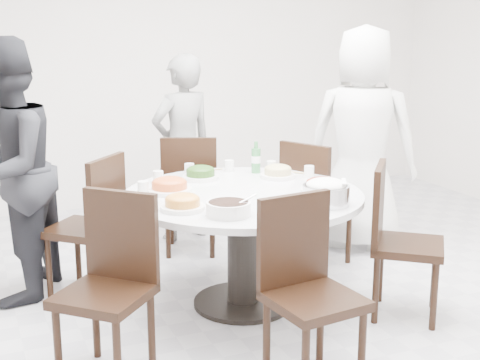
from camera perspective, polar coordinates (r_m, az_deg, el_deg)
name	(u,v)px	position (r m, az deg, el deg)	size (l,w,h in m)	color
floor	(302,313)	(4.31, 5.34, -11.26)	(6.00, 6.00, 0.01)	silver
wall_back	(161,62)	(6.72, -6.72, 9.94)	(6.00, 0.01, 2.80)	white
dining_table	(243,249)	(4.28, 0.26, -5.95)	(1.50, 1.50, 0.75)	silver
chair_ne	(318,203)	(5.00, 6.69, -1.98)	(0.42, 0.42, 0.95)	black
chair_n	(190,193)	(5.27, -4.25, -1.13)	(0.42, 0.42, 0.95)	black
chair_nw	(83,226)	(4.54, -13.21, -3.83)	(0.42, 0.42, 0.95)	black
chair_sw	(104,291)	(3.46, -11.57, -9.28)	(0.42, 0.42, 0.95)	black
chair_s	(315,296)	(3.35, 6.39, -9.80)	(0.42, 0.42, 0.95)	black
chair_se	(408,242)	(4.23, 14.17, -5.19)	(0.42, 0.42, 0.95)	black
diner_right	(362,139)	(5.37, 10.38, 3.45)	(0.87, 0.56, 1.77)	white
diner_middle	(183,148)	(5.55, -4.92, 2.74)	(0.56, 0.37, 1.54)	black
diner_left	(7,172)	(4.53, -19.29, 0.66)	(0.83, 0.65, 1.71)	black
dish_greens	(201,175)	(4.53, -3.39, 0.47)	(0.25, 0.25, 0.06)	white
dish_pale	(278,173)	(4.57, 3.24, 0.59)	(0.24, 0.24, 0.06)	white
dish_orange	(169,186)	(4.20, -6.04, -0.53)	(0.28, 0.28, 0.08)	white
dish_redbrown	(323,187)	(4.19, 7.12, -0.62)	(0.28, 0.28, 0.07)	white
dish_tofu	(183,204)	(3.80, -4.93, -2.06)	(0.26, 0.26, 0.07)	white
rice_bowl	(326,195)	(3.91, 7.34, -1.27)	(0.27, 0.27, 0.12)	silver
soup_bowl	(228,209)	(3.68, -1.00, -2.45)	(0.25, 0.25, 0.08)	white
beverage_bottle	(256,157)	(4.70, 1.37, 1.96)	(0.06, 0.06, 0.22)	#307A3E
tea_cups	(202,166)	(4.75, -3.26, 1.17)	(0.07, 0.07, 0.08)	white
chopsticks	(209,171)	(4.75, -2.69, 0.78)	(0.24, 0.04, 0.01)	tan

